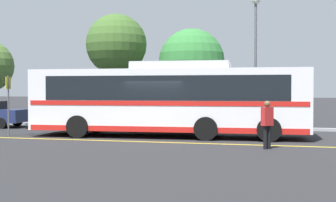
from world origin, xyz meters
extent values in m
plane|color=#262628|center=(0.00, 0.00, 0.00)|extent=(220.00, 220.00, 0.00)
cube|color=gold|center=(0.32, -1.75, 0.00)|extent=(32.34, 0.20, 0.01)
cube|color=#99999E|center=(0.32, 5.28, 0.07)|extent=(40.34, 0.36, 0.15)
cube|color=white|center=(0.32, 0.45, 1.68)|extent=(12.47, 3.33, 2.72)
cube|color=black|center=(0.32, 0.45, 2.21)|extent=(10.75, 3.27, 1.07)
cube|color=red|center=(0.32, 0.45, 1.55)|extent=(12.23, 3.36, 0.20)
cube|color=red|center=(0.32, 0.45, 0.44)|extent=(12.23, 3.35, 0.24)
cube|color=black|center=(-5.86, 0.07, 1.73)|extent=(0.18, 2.26, 2.02)
cube|color=black|center=(-5.86, 0.07, 2.89)|extent=(0.15, 1.80, 0.24)
cube|color=silver|center=(0.93, 0.49, 3.21)|extent=(4.44, 2.32, 0.33)
cube|color=black|center=(-6.14, 0.05, 0.55)|extent=(0.16, 1.93, 0.04)
cube|color=black|center=(-6.14, 0.05, 0.35)|extent=(0.16, 1.93, 0.04)
cylinder|color=black|center=(-3.42, -1.02, 0.50)|extent=(1.02, 0.34, 1.00)
cylinder|color=black|center=(-3.58, 1.44, 0.50)|extent=(1.02, 0.34, 1.00)
cylinder|color=black|center=(2.24, -0.67, 0.50)|extent=(1.02, 0.34, 1.00)
cylinder|color=black|center=(2.09, 1.80, 0.50)|extent=(1.02, 0.34, 1.00)
cylinder|color=black|center=(4.83, -0.50, 0.50)|extent=(1.02, 0.34, 1.00)
cylinder|color=black|center=(4.67, 1.96, 0.50)|extent=(1.02, 0.34, 1.00)
cylinder|color=black|center=(-9.76, 4.20, 0.30)|extent=(0.62, 0.25, 0.60)
cylinder|color=black|center=(-9.60, 2.41, 0.30)|extent=(0.62, 0.25, 0.60)
cube|color=#335B33|center=(-5.16, 3.21, 0.60)|extent=(4.03, 1.98, 0.59)
cube|color=black|center=(-5.06, 3.22, 1.13)|extent=(1.72, 1.69, 0.47)
cylinder|color=black|center=(-6.37, 2.29, 0.30)|extent=(0.61, 0.22, 0.60)
cylinder|color=black|center=(-6.42, 4.07, 0.30)|extent=(0.61, 0.22, 0.60)
cylinder|color=black|center=(-3.91, 2.36, 0.30)|extent=(0.61, 0.22, 0.60)
cylinder|color=black|center=(-3.95, 4.14, 0.30)|extent=(0.61, 0.22, 0.60)
cube|color=#335B33|center=(-0.47, 3.16, 0.56)|extent=(4.25, 2.05, 0.53)
cube|color=black|center=(-0.37, 3.15, 1.12)|extent=(1.81, 1.74, 0.59)
cylinder|color=black|center=(-1.80, 2.29, 0.30)|extent=(0.61, 0.22, 0.60)
cylinder|color=black|center=(-1.74, 4.10, 0.30)|extent=(0.61, 0.22, 0.60)
cylinder|color=black|center=(0.80, 2.21, 0.30)|extent=(0.61, 0.22, 0.60)
cylinder|color=black|center=(0.86, 4.02, 0.30)|extent=(0.61, 0.22, 0.60)
cylinder|color=black|center=(4.91, -2.80, 0.42)|extent=(0.14, 0.14, 0.84)
cylinder|color=black|center=(4.79, -2.93, 0.42)|extent=(0.14, 0.14, 0.84)
cube|color=red|center=(4.85, -2.86, 1.17)|extent=(0.45, 0.46, 0.67)
sphere|color=brown|center=(4.85, -2.86, 1.62)|extent=(0.23, 0.23, 0.23)
cylinder|color=#59595E|center=(-6.83, -1.12, 1.39)|extent=(0.07, 0.07, 2.77)
cube|color=yellow|center=(-6.83, -1.12, 2.44)|extent=(0.05, 0.40, 0.56)
cylinder|color=#59595E|center=(3.81, 6.16, 3.41)|extent=(0.14, 0.14, 6.82)
sphere|color=silver|center=(3.81, 6.16, 7.07)|extent=(0.50, 0.50, 0.50)
cylinder|color=#513823|center=(-5.18, 8.38, 1.79)|extent=(0.28, 0.28, 3.58)
sphere|color=#3D6028|center=(-5.18, 8.38, 5.05)|extent=(3.91, 3.91, 3.91)
cylinder|color=#513823|center=(-0.50, 9.71, 1.17)|extent=(0.28, 0.28, 2.34)
sphere|color=#337A38|center=(-0.50, 9.71, 3.94)|extent=(4.27, 4.27, 4.27)
camera|label=1|loc=(5.61, -19.95, 2.13)|focal=50.00mm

